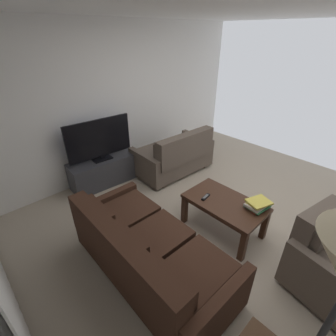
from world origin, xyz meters
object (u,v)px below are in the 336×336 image
Objects in this scene: coffee_table at (224,206)px; tv_remote at (206,197)px; tv_stand at (104,171)px; book_stack at (257,204)px; sofa_main at (147,253)px; flat_tv at (99,139)px; loveseat_near at (175,155)px.

tv_remote is (0.23, 0.12, 0.08)m from coffee_table.
coffee_table is at bearing -165.56° from tv_stand.
tv_stand is 3.65× the size of book_stack.
book_stack reaches higher than tv_stand.
book_stack is (-0.48, -1.37, 0.18)m from sofa_main.
tv_remote is at bearing 26.70° from book_stack.
tv_stand is at bearing 16.18° from book_stack.
coffee_table is 2.25m from flat_tv.
flat_tv is 6.67× the size of tv_remote.
flat_tv is at bearing -18.08° from sofa_main.
sofa_main is at bearing 94.82° from tv_remote.
flat_tv is at bearing 12.70° from tv_remote.
tv_stand is 7.14× the size of tv_remote.
sofa_main reaches higher than tv_stand.
tv_stand is (0.58, 1.19, -0.12)m from loveseat_near.
flat_tv reaches higher than tv_stand.
tv_stand is (2.13, 0.55, -0.16)m from coffee_table.
tv_remote is at bearing -167.30° from flat_tv.
book_stack is 1.96× the size of tv_remote.
sofa_main is 2.10m from tv_stand.
loveseat_near is 4.56× the size of book_stack.
tv_remote is at bearing -85.18° from sofa_main.
tv_remote is at bearing 150.23° from loveseat_near.
flat_tv is at bearing 16.15° from book_stack.
flat_tv reaches higher than tv_remote.
tv_remote is at bearing 27.57° from coffee_table.
loveseat_near is at bearing -13.90° from book_stack.
loveseat_near is 1.45× the size of coffee_table.
tv_remote reaches higher than tv_stand.
tv_stand is 1.97m from tv_remote.
loveseat_near reaches higher than coffee_table.
loveseat_near reaches higher than tv_stand.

